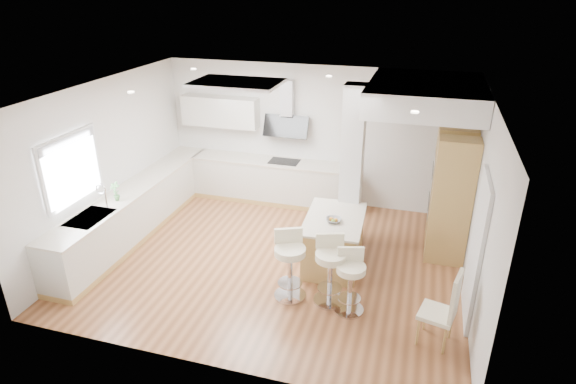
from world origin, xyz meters
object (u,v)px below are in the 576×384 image
(peninsula, at_px, (334,241))
(bar_stool_c, at_px, (350,278))
(bar_stool_b, at_px, (330,267))
(dining_chair, at_px, (446,307))
(bar_stool_a, at_px, (290,261))

(peninsula, bearing_deg, bar_stool_c, -70.86)
(bar_stool_b, xyz_separation_m, bar_stool_c, (0.31, -0.13, -0.05))
(bar_stool_b, height_order, dining_chair, dining_chair)
(peninsula, relative_size, dining_chair, 1.31)
(dining_chair, bearing_deg, peninsula, 152.54)
(bar_stool_b, distance_m, dining_chair, 1.63)
(peninsula, bearing_deg, bar_stool_b, -84.48)
(bar_stool_b, bearing_deg, peninsula, 80.32)
(bar_stool_c, distance_m, dining_chair, 1.30)
(bar_stool_a, xyz_separation_m, dining_chair, (2.14, -0.45, -0.01))
(dining_chair, bearing_deg, bar_stool_b, 176.28)
(peninsula, relative_size, bar_stool_c, 1.50)
(peninsula, height_order, bar_stool_c, bar_stool_c)
(bar_stool_b, distance_m, bar_stool_c, 0.34)
(bar_stool_b, relative_size, dining_chair, 0.96)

